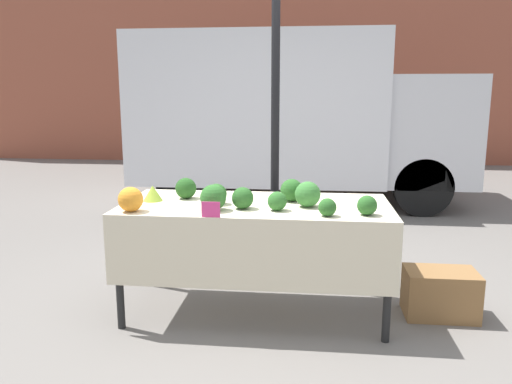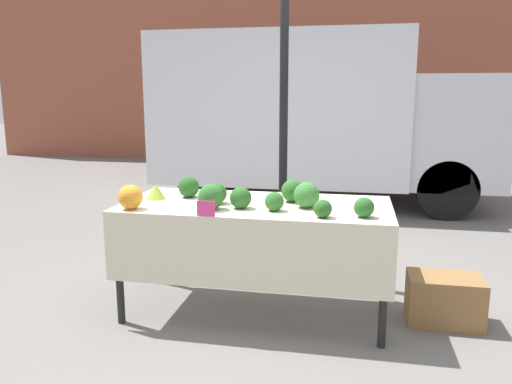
% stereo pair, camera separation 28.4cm
% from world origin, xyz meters
% --- Properties ---
extents(ground_plane, '(40.00, 40.00, 0.00)m').
position_xyz_m(ground_plane, '(0.00, 0.00, 0.00)').
color(ground_plane, slate).
extents(building_facade, '(16.00, 0.60, 5.15)m').
position_xyz_m(building_facade, '(0.00, 8.18, 2.58)').
color(building_facade, brown).
rests_on(building_facade, ground_plane).
extents(tent_pole, '(0.07, 0.07, 2.42)m').
position_xyz_m(tent_pole, '(0.07, 0.81, 1.21)').
color(tent_pole, black).
rests_on(tent_pole, ground_plane).
extents(parked_truck, '(4.52, 2.14, 2.30)m').
position_xyz_m(parked_truck, '(0.06, 3.94, 1.24)').
color(parked_truck, silver).
rests_on(parked_truck, ground_plane).
extents(market_table, '(1.82, 0.86, 0.78)m').
position_xyz_m(market_table, '(0.00, -0.06, 0.69)').
color(market_table, beige).
rests_on(market_table, ground_plane).
extents(orange_cauliflower, '(0.16, 0.16, 0.16)m').
position_xyz_m(orange_cauliflower, '(-0.76, -0.32, 0.86)').
color(orange_cauliflower, orange).
rests_on(orange_cauliflower, market_table).
extents(romanesco_head, '(0.14, 0.14, 0.11)m').
position_xyz_m(romanesco_head, '(-0.73, 0.01, 0.83)').
color(romanesco_head, '#93B238').
rests_on(romanesco_head, market_table).
extents(broccoli_head_0, '(0.11, 0.11, 0.11)m').
position_xyz_m(broccoli_head_0, '(0.47, -0.31, 0.84)').
color(broccoli_head_0, '#285B23').
rests_on(broccoli_head_0, market_table).
extents(broccoli_head_1, '(0.14, 0.14, 0.14)m').
position_xyz_m(broccoli_head_1, '(-0.26, -0.05, 0.85)').
color(broccoli_head_1, '#285B23').
rests_on(broccoli_head_1, market_table).
extents(broccoli_head_2, '(0.12, 0.12, 0.12)m').
position_xyz_m(broccoli_head_2, '(0.16, -0.19, 0.84)').
color(broccoli_head_2, '#2D6628').
rests_on(broccoli_head_2, market_table).
extents(broccoli_head_3, '(0.15, 0.15, 0.15)m').
position_xyz_m(broccoli_head_3, '(-0.52, 0.11, 0.86)').
color(broccoli_head_3, '#23511E').
rests_on(broccoli_head_3, market_table).
extents(broccoli_head_4, '(0.17, 0.17, 0.17)m').
position_xyz_m(broccoli_head_4, '(-0.25, -0.23, 0.86)').
color(broccoli_head_4, '#2D6628').
rests_on(broccoli_head_4, market_table).
extents(broccoli_head_5, '(0.17, 0.17, 0.17)m').
position_xyz_m(broccoli_head_5, '(0.35, -0.07, 0.87)').
color(broccoli_head_5, '#387533').
rests_on(broccoli_head_5, market_table).
extents(broccoli_head_6, '(0.12, 0.12, 0.12)m').
position_xyz_m(broccoli_head_6, '(0.72, -0.26, 0.84)').
color(broccoli_head_6, '#285B23').
rests_on(broccoli_head_6, market_table).
extents(broccoli_head_7, '(0.14, 0.14, 0.14)m').
position_xyz_m(broccoli_head_7, '(-0.07, -0.17, 0.85)').
color(broccoli_head_7, '#285B23').
rests_on(broccoli_head_7, market_table).
extents(broccoli_head_8, '(0.16, 0.16, 0.16)m').
position_xyz_m(broccoli_head_8, '(0.24, 0.10, 0.86)').
color(broccoli_head_8, '#285B23').
rests_on(broccoli_head_8, market_table).
extents(price_sign, '(0.11, 0.01, 0.10)m').
position_xyz_m(price_sign, '(-0.23, -0.42, 0.83)').
color(price_sign, '#E53D84').
rests_on(price_sign, market_table).
extents(produce_crate, '(0.48, 0.31, 0.33)m').
position_xyz_m(produce_crate, '(1.28, 0.05, 0.16)').
color(produce_crate, olive).
rests_on(produce_crate, ground_plane).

